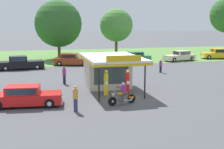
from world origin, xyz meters
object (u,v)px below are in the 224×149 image
object	(u,v)px
gas_pump_nearside	(106,84)
bystander_chatting_near_pumps	(64,75)
motorcycle_with_rider	(123,95)
bystander_strolling_foreground	(161,66)
featured_classic_sedan	(25,97)
parked_car_second_row_spare	(73,60)
parked_car_back_row_far_right	(180,56)
parked_car_back_row_far_left	(217,54)
parked_car_back_row_right	(133,57)
parked_car_back_row_centre	(21,63)
gas_pump_offside	(128,83)
bystander_leaning_by_kiosk	(75,98)

from	to	relation	value
gas_pump_nearside	bystander_chatting_near_pumps	bearing A→B (deg)	116.13
gas_pump_nearside	bystander_chatting_near_pumps	xyz separation A→B (m)	(-2.70, 5.51, -0.07)
motorcycle_with_rider	bystander_strolling_foreground	size ratio (longest dim) A/B	1.40
featured_classic_sedan	bystander_strolling_foreground	world-z (taller)	bystander_strolling_foreground
parked_car_second_row_spare	parked_car_back_row_far_right	bearing A→B (deg)	2.54
gas_pump_nearside	bystander_strolling_foreground	world-z (taller)	gas_pump_nearside
parked_car_second_row_spare	parked_car_back_row_far_left	world-z (taller)	same
featured_classic_sedan	parked_car_back_row_right	bearing A→B (deg)	54.73
featured_classic_sedan	gas_pump_nearside	bearing A→B (deg)	12.73
parked_car_back_row_right	parked_car_back_row_centre	distance (m)	15.78
bystander_strolling_foreground	motorcycle_with_rider	bearing A→B (deg)	-123.74
parked_car_back_row_far_left	parked_car_back_row_centre	bearing A→B (deg)	-172.57
gas_pump_offside	bystander_leaning_by_kiosk	bearing A→B (deg)	-142.00
gas_pump_offside	featured_classic_sedan	size ratio (longest dim) A/B	0.39
motorcycle_with_rider	bystander_strolling_foreground	bearing A→B (deg)	56.26
bystander_leaning_by_kiosk	bystander_chatting_near_pumps	bearing A→B (deg)	88.99
featured_classic_sedan	parked_car_back_row_far_right	bearing A→B (deg)	42.67
gas_pump_offside	parked_car_second_row_spare	world-z (taller)	gas_pump_offside
parked_car_back_row_centre	parked_car_back_row_far_left	xyz separation A→B (m)	(29.47, 3.84, -0.02)
parked_car_back_row_far_right	parked_car_back_row_far_left	bearing A→B (deg)	8.92
bystander_leaning_by_kiosk	gas_pump_nearside	bearing A→B (deg)	51.50
parked_car_back_row_centre	bystander_chatting_near_pumps	world-z (taller)	bystander_chatting_near_pumps
gas_pump_nearside	featured_classic_sedan	distance (m)	6.23
gas_pump_offside	bystander_chatting_near_pumps	world-z (taller)	gas_pump_offside
motorcycle_with_rider	featured_classic_sedan	distance (m)	6.77
bystander_chatting_near_pumps	parked_car_second_row_spare	bearing A→B (deg)	79.53
gas_pump_offside	featured_classic_sedan	xyz separation A→B (m)	(-7.82, -1.37, -0.27)
parked_car_second_row_spare	gas_pump_nearside	bearing A→B (deg)	-88.67
gas_pump_offside	featured_classic_sedan	world-z (taller)	gas_pump_offside
parked_car_back_row_far_left	parked_car_back_row_far_right	bearing A→B (deg)	-171.08
gas_pump_offside	bystander_leaning_by_kiosk	xyz separation A→B (m)	(-4.61, -3.60, -0.01)
bystander_chatting_near_pumps	parked_car_back_row_far_right	bearing A→B (deg)	35.58
gas_pump_offside	bystander_strolling_foreground	distance (m)	11.59
parked_car_back_row_far_left	bystander_strolling_foreground	distance (m)	17.30
parked_car_back_row_far_left	gas_pump_offside	bearing A→B (deg)	-136.49
parked_car_back_row_centre	parked_car_back_row_far_left	distance (m)	29.72
featured_classic_sedan	bystander_chatting_near_pumps	bearing A→B (deg)	63.91
motorcycle_with_rider	parked_car_back_row_far_left	world-z (taller)	motorcycle_with_rider
bystander_leaning_by_kiosk	gas_pump_offside	bearing A→B (deg)	38.00
parked_car_second_row_spare	bystander_strolling_foreground	world-z (taller)	parked_car_second_row_spare
parked_car_back_row_right	bystander_chatting_near_pumps	xyz separation A→B (m)	(-11.14, -13.63, 0.22)
gas_pump_offside	motorcycle_with_rider	distance (m)	2.87
gas_pump_nearside	motorcycle_with_rider	size ratio (longest dim) A/B	0.96
motorcycle_with_rider	parked_car_second_row_spare	distance (m)	20.52
gas_pump_offside	parked_car_back_row_far_right	xyz separation A→B (m)	(13.84, 18.60, -0.25)
parked_car_back_row_far_left	bystander_chatting_near_pumps	size ratio (longest dim) A/B	2.98
parked_car_back_row_far_right	motorcycle_with_rider	bearing A→B (deg)	-125.29
gas_pump_nearside	parked_car_back_row_centre	size ratio (longest dim) A/B	0.37
motorcycle_with_rider	parked_car_back_row_far_right	bearing A→B (deg)	54.71
parked_car_back_row_far_right	parked_car_back_row_far_left	size ratio (longest dim) A/B	1.08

